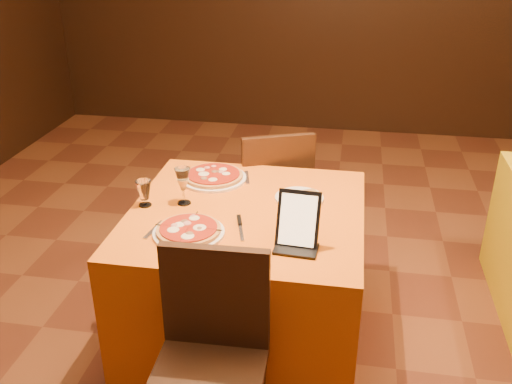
% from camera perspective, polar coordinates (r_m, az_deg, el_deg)
% --- Properties ---
extents(floor, '(6.00, 7.00, 0.01)m').
position_cam_1_polar(floor, '(3.00, 6.38, -16.42)').
color(floor, '#5E2D19').
rests_on(floor, ground).
extents(main_table, '(1.10, 1.10, 0.75)m').
position_cam_1_polar(main_table, '(2.89, -0.92, -8.44)').
color(main_table, orange).
rests_on(main_table, floor).
extents(chair_main_near, '(0.41, 0.41, 0.91)m').
position_cam_1_polar(chair_main_near, '(2.23, -4.93, -18.11)').
color(chair_main_near, black).
rests_on(chair_main_near, floor).
extents(chair_main_far, '(0.47, 0.47, 0.91)m').
position_cam_1_polar(chair_main_far, '(3.52, 1.43, -0.30)').
color(chair_main_far, black).
rests_on(chair_main_far, floor).
extents(pizza_near, '(0.32, 0.32, 0.03)m').
position_cam_1_polar(pizza_near, '(2.51, -6.75, -3.91)').
color(pizza_near, white).
rests_on(pizza_near, main_table).
extents(pizza_far, '(0.35, 0.35, 0.03)m').
position_cam_1_polar(pizza_far, '(3.02, -4.29, 1.53)').
color(pizza_far, white).
rests_on(pizza_far, main_table).
extents(cutlet_dish, '(0.24, 0.24, 0.03)m').
position_cam_1_polar(cutlet_dish, '(2.81, 4.35, -0.49)').
color(cutlet_dish, white).
rests_on(cutlet_dish, main_table).
extents(wine_glass, '(0.10, 0.10, 0.19)m').
position_cam_1_polar(wine_glass, '(2.74, -7.30, 0.62)').
color(wine_glass, '#F2D689').
rests_on(wine_glass, main_table).
extents(water_glass, '(0.06, 0.06, 0.13)m').
position_cam_1_polar(water_glass, '(2.77, -11.13, -0.14)').
color(water_glass, silver).
rests_on(water_glass, main_table).
extents(tablet, '(0.19, 0.11, 0.23)m').
position_cam_1_polar(tablet, '(2.38, 4.24, -2.73)').
color(tablet, black).
rests_on(tablet, main_table).
extents(knife, '(0.07, 0.19, 0.01)m').
position_cam_1_polar(knife, '(2.53, -1.53, -3.85)').
color(knife, silver).
rests_on(knife, main_table).
extents(fork_near, '(0.05, 0.17, 0.01)m').
position_cam_1_polar(fork_near, '(2.57, -10.19, -3.74)').
color(fork_near, silver).
rests_on(fork_near, main_table).
extents(fork_far, '(0.06, 0.17, 0.01)m').
position_cam_1_polar(fork_far, '(3.03, -0.91, 1.45)').
color(fork_far, silver).
rests_on(fork_far, main_table).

